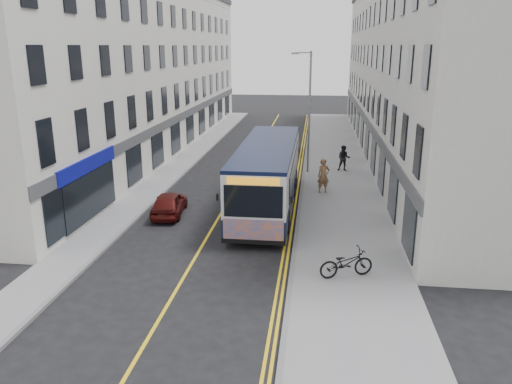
% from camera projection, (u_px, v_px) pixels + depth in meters
% --- Properties ---
extents(ground, '(140.00, 140.00, 0.00)m').
position_uv_depth(ground, '(198.00, 252.00, 20.88)').
color(ground, black).
rests_on(ground, ground).
extents(pavement_east, '(4.50, 64.00, 0.12)m').
position_uv_depth(pavement_east, '(338.00, 181.00, 31.57)').
color(pavement_east, gray).
rests_on(pavement_east, ground).
extents(pavement_west, '(2.00, 64.00, 0.12)m').
position_uv_depth(pavement_west, '(166.00, 176.00, 32.87)').
color(pavement_west, gray).
rests_on(pavement_west, ground).
extents(kerb_east, '(0.18, 64.00, 0.13)m').
position_uv_depth(kerb_east, '(303.00, 180.00, 31.83)').
color(kerb_east, slate).
rests_on(kerb_east, ground).
extents(kerb_west, '(0.18, 64.00, 0.13)m').
position_uv_depth(kerb_west, '(181.00, 176.00, 32.75)').
color(kerb_west, slate).
rests_on(kerb_west, ground).
extents(road_centre_line, '(0.12, 64.00, 0.01)m').
position_uv_depth(road_centre_line, '(241.00, 179.00, 32.31)').
color(road_centre_line, yellow).
rests_on(road_centre_line, ground).
extents(road_dbl_yellow_inner, '(0.10, 64.00, 0.01)m').
position_uv_depth(road_dbl_yellow_inner, '(296.00, 181.00, 31.90)').
color(road_dbl_yellow_inner, yellow).
rests_on(road_dbl_yellow_inner, ground).
extents(road_dbl_yellow_outer, '(0.10, 64.00, 0.01)m').
position_uv_depth(road_dbl_yellow_outer, '(299.00, 181.00, 31.87)').
color(road_dbl_yellow_outer, yellow).
rests_on(road_dbl_yellow_outer, ground).
extents(terrace_east, '(6.00, 46.00, 13.00)m').
position_uv_depth(terrace_east, '(408.00, 71.00, 37.72)').
color(terrace_east, silver).
rests_on(terrace_east, ground).
extents(terrace_west, '(6.00, 46.00, 13.00)m').
position_uv_depth(terrace_west, '(146.00, 69.00, 40.09)').
color(terrace_west, silver).
rests_on(terrace_west, ground).
extents(streetlamp, '(1.32, 0.18, 8.00)m').
position_uv_depth(streetlamp, '(308.00, 108.00, 32.49)').
color(streetlamp, gray).
rests_on(streetlamp, ground).
extents(city_bus, '(2.78, 11.91, 3.46)m').
position_uv_depth(city_bus, '(268.00, 174.00, 26.06)').
color(city_bus, black).
rests_on(city_bus, ground).
extents(bicycle, '(2.18, 1.39, 1.08)m').
position_uv_depth(bicycle, '(346.00, 263.00, 18.27)').
color(bicycle, black).
rests_on(bicycle, pavement_east).
extents(pedestrian_near, '(0.84, 0.69, 1.99)m').
position_uv_depth(pedestrian_near, '(324.00, 176.00, 28.69)').
color(pedestrian_near, brown).
rests_on(pedestrian_near, pavement_east).
extents(pedestrian_far, '(0.91, 0.74, 1.75)m').
position_uv_depth(pedestrian_far, '(344.00, 158.00, 33.75)').
color(pedestrian_far, black).
rests_on(pedestrian_far, pavement_east).
extents(car_white, '(1.58, 4.43, 1.46)m').
position_uv_depth(car_white, '(288.00, 145.00, 39.69)').
color(car_white, silver).
rests_on(car_white, ground).
extents(car_maroon, '(1.76, 3.69, 1.22)m').
position_uv_depth(car_maroon, '(169.00, 203.00, 25.36)').
color(car_maroon, '#490E0C').
rests_on(car_maroon, ground).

